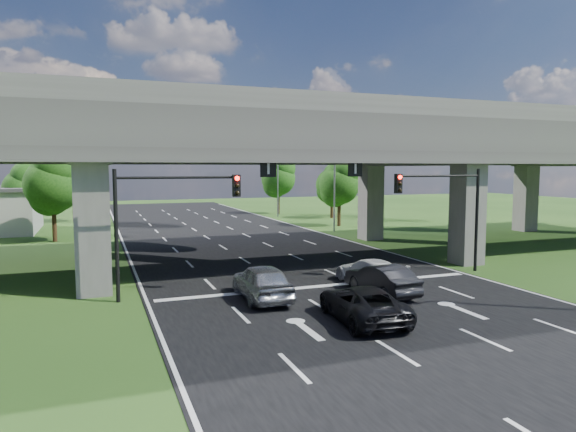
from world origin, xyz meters
TOP-DOWN VIEW (x-y plane):
  - ground at (0.00, 0.00)m, footprint 160.00×160.00m
  - road at (0.00, 10.00)m, footprint 18.00×120.00m
  - overpass at (0.00, 12.00)m, footprint 80.00×15.00m
  - signal_right at (7.82, 3.94)m, footprint 5.76×0.54m
  - signal_left at (-7.82, 3.94)m, footprint 5.76×0.54m
  - streetlight_far at (10.10, 24.00)m, footprint 3.38×0.25m
  - streetlight_beyond at (10.10, 40.00)m, footprint 3.38×0.25m
  - tree_left_near at (-13.95, 26.00)m, footprint 4.50×4.50m
  - tree_left_mid at (-16.95, 34.00)m, footprint 3.91×3.90m
  - tree_left_far at (-12.95, 42.00)m, footprint 4.80×4.80m
  - tree_right_near at (13.05, 28.00)m, footprint 4.20×4.20m
  - tree_right_mid at (16.05, 36.00)m, footprint 3.91×3.90m
  - tree_right_far at (12.05, 44.00)m, footprint 4.50×4.50m
  - car_silver at (-3.79, 2.09)m, footprint 2.08×4.87m
  - car_dark at (1.80, 0.92)m, footprint 1.84×4.46m
  - car_white at (2.32, 3.00)m, footprint 2.28×4.73m
  - car_trailing at (-1.13, -2.49)m, footprint 2.73×5.17m

SIDE VIEW (x-z plane):
  - ground at x=0.00m, z-range 0.00..0.00m
  - road at x=0.00m, z-range 0.00..0.03m
  - car_white at x=2.32m, z-range 0.03..1.36m
  - car_trailing at x=-1.13m, z-range 0.03..1.42m
  - car_dark at x=1.80m, z-range 0.03..1.47m
  - car_silver at x=-3.79m, z-range 0.03..1.67m
  - tree_left_mid at x=-16.95m, z-range 0.79..7.55m
  - tree_right_mid at x=16.05m, z-range 0.79..7.55m
  - signal_right at x=7.82m, z-range 1.19..7.19m
  - signal_left at x=-7.82m, z-range 1.19..7.19m
  - tree_right_near at x=13.05m, z-range 0.86..8.14m
  - tree_left_near at x=-13.95m, z-range 0.92..8.72m
  - tree_right_far at x=12.05m, z-range 0.92..8.72m
  - tree_left_far at x=-12.95m, z-range 0.98..9.30m
  - streetlight_far at x=10.10m, z-range 0.85..10.85m
  - streetlight_beyond at x=10.10m, z-range 0.85..10.85m
  - overpass at x=0.00m, z-range 2.92..12.92m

